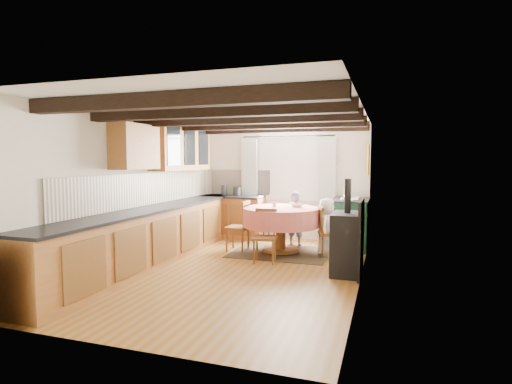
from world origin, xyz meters
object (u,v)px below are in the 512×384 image
(chair_near, at_px, (265,236))
(cast_iron_stove, at_px, (347,227))
(dining_table, at_px, (281,230))
(child_far, at_px, (295,219))
(child_right, at_px, (327,227))
(chair_right, at_px, (330,231))
(aga_range, at_px, (350,223))
(cup, at_px, (275,204))
(chair_left, at_px, (238,226))

(chair_near, xyz_separation_m, cast_iron_stove, (1.35, -0.25, 0.27))
(dining_table, distance_m, cast_iron_stove, 1.65)
(cast_iron_stove, height_order, child_far, cast_iron_stove)
(dining_table, distance_m, child_right, 0.83)
(chair_near, distance_m, cast_iron_stove, 1.40)
(child_right, bearing_deg, chair_right, -121.37)
(dining_table, distance_m, chair_right, 0.88)
(chair_near, xyz_separation_m, child_far, (0.19, 1.46, 0.09))
(aga_range, distance_m, child_far, 1.06)
(chair_near, distance_m, aga_range, 2.00)
(child_right, xyz_separation_m, cup, (-0.98, 0.08, 0.36))
(chair_right, distance_m, aga_range, 0.86)
(dining_table, relative_size, cup, 15.02)
(dining_table, bearing_deg, chair_left, -174.51)
(chair_left, bearing_deg, chair_right, 92.54)
(chair_right, height_order, cup, cup)
(cast_iron_stove, distance_m, child_right, 1.16)
(dining_table, relative_size, chair_right, 1.55)
(chair_near, relative_size, cup, 9.70)
(dining_table, bearing_deg, chair_near, -95.83)
(chair_right, bearing_deg, child_far, 30.14)
(chair_left, distance_m, cup, 0.80)
(aga_range, xyz_separation_m, cup, (-1.32, -0.69, 0.39))
(chair_near, xyz_separation_m, cup, (-0.08, 0.88, 0.43))
(chair_right, distance_m, cast_iron_stove, 1.11)
(cast_iron_stove, relative_size, child_right, 1.38)
(cast_iron_stove, bearing_deg, aga_range, 93.46)
(chair_near, height_order, child_right, child_right)
(chair_near, xyz_separation_m, chair_right, (0.96, 0.76, 0.00))
(dining_table, bearing_deg, child_right, 3.06)
(chair_left, bearing_deg, cup, 106.98)
(dining_table, bearing_deg, child_far, 80.80)
(chair_near, distance_m, child_far, 1.47)
(chair_left, height_order, chair_right, chair_left)
(aga_range, xyz_separation_m, child_far, (-1.05, -0.11, 0.05))
(dining_table, height_order, chair_left, chair_left)
(cup, bearing_deg, chair_near, -85.00)
(child_far, height_order, cup, child_far)
(cup, bearing_deg, aga_range, 27.59)
(aga_range, relative_size, cup, 11.47)
(chair_near, xyz_separation_m, chair_left, (-0.74, 0.68, 0.03))
(chair_left, relative_size, child_far, 0.87)
(cast_iron_stove, relative_size, cup, 15.48)
(aga_range, bearing_deg, cast_iron_stove, -86.54)
(child_right, bearing_deg, aga_range, -17.16)
(chair_near, height_order, chair_left, chair_left)
(chair_right, height_order, child_far, child_far)
(child_far, relative_size, cup, 11.76)
(chair_right, xyz_separation_m, cup, (-1.04, 0.13, 0.43))
(cup, bearing_deg, chair_right, -6.89)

